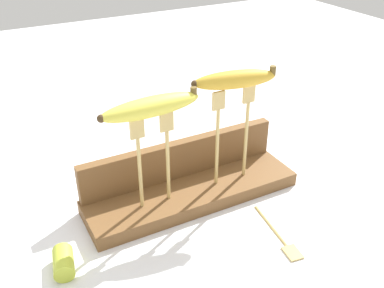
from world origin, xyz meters
name	(u,v)px	position (x,y,z in m)	size (l,w,h in m)	color
ground_plane	(192,198)	(0.00, 0.00, 0.00)	(3.00, 3.00, 0.00)	silver
wooden_board	(192,193)	(0.00, 0.00, 0.01)	(0.44, 0.12, 0.03)	brown
board_backstop	(180,158)	(0.00, 0.05, 0.07)	(0.43, 0.02, 0.08)	brown
fork_stand_left	(153,153)	(-0.08, -0.01, 0.14)	(0.08, 0.01, 0.18)	tan
fork_stand_right	(233,127)	(0.08, -0.01, 0.15)	(0.09, 0.01, 0.20)	tan
banana_raised_left	(151,107)	(-0.08, -0.01, 0.23)	(0.19, 0.05, 0.04)	#DBD147
banana_raised_right	(235,79)	(0.08, -0.01, 0.25)	(0.17, 0.07, 0.04)	gold
fork_fallen_near	(282,238)	(0.08, -0.19, 0.00)	(0.04, 0.16, 0.01)	tan
banana_chunk_near	(63,262)	(-0.28, -0.07, 0.02)	(0.04, 0.07, 0.03)	#B2C138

